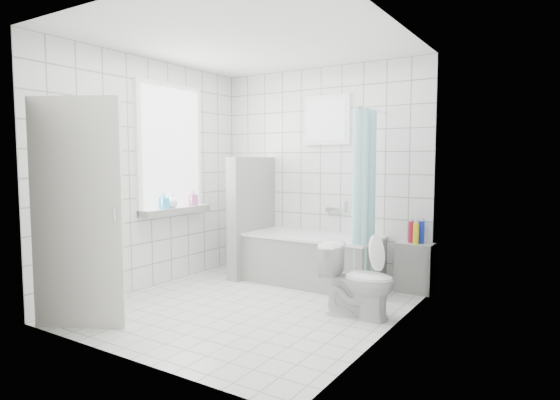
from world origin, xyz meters
The scene contains 19 objects.
ground centered at (0.00, 0.00, 0.00)m, with size 3.00×3.00×0.00m, color white.
ceiling centered at (0.00, 0.00, 2.60)m, with size 3.00×3.00×0.00m, color white.
wall_back centered at (0.00, 1.50, 1.30)m, with size 2.80×0.02×2.60m, color white.
wall_front centered at (0.00, -1.50, 1.30)m, with size 2.80×0.02×2.60m, color white.
wall_left centered at (-1.40, 0.00, 1.30)m, with size 0.02×3.00×2.60m, color white.
wall_right centered at (1.40, 0.00, 1.30)m, with size 0.02×3.00×2.60m, color white.
window_left centered at (-1.35, 0.30, 1.60)m, with size 0.01×0.90×1.40m, color white.
window_back centered at (0.10, 1.46, 1.95)m, with size 0.50×0.01×0.50m, color white.
window_sill centered at (-1.31, 0.30, 0.86)m, with size 0.18×1.02×0.08m, color white.
door centered at (-0.90, -1.28, 1.00)m, with size 0.04×0.80×2.00m, color silver.
bathtub centered at (0.10, 1.12, 0.29)m, with size 1.57×0.77×0.58m.
partition_wall centered at (-0.75, 1.07, 0.75)m, with size 0.15×0.85×1.50m, color white.
tiled_ledge centered at (1.24, 1.38, 0.28)m, with size 0.40×0.24×0.55m, color white.
toilet centered at (1.03, 0.29, 0.34)m, with size 0.38×0.67×0.69m, color white.
curtain_rod centered at (0.83, 1.10, 2.00)m, with size 0.02×0.02×0.80m, color silver.
shower_curtain centered at (0.83, 0.97, 1.10)m, with size 0.14×0.48×1.78m, color #42C3C2, non-canonical shape.
tub_faucet centered at (0.20, 1.46, 0.85)m, with size 0.18×0.06×0.06m, color silver.
sill_bottles centered at (-1.30, 0.30, 0.99)m, with size 0.18×0.60×0.20m.
ledge_bottles centered at (1.25, 1.37, 0.67)m, with size 0.17×0.14×0.25m.
Camera 1 is at (2.70, -3.71, 1.46)m, focal length 30.00 mm.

